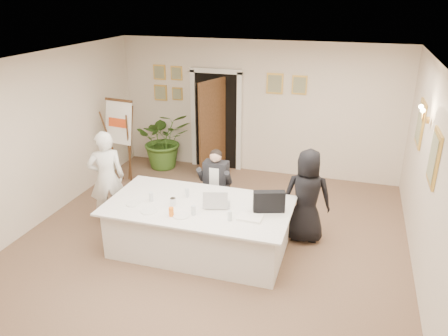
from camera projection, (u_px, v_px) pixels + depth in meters
name	position (u px, v px, depth m)	size (l,w,h in m)	color
floor	(203.00, 254.00, 6.60)	(7.00, 7.00, 0.00)	brown
ceiling	(199.00, 67.00, 5.54)	(6.00, 7.00, 0.02)	white
wall_back	(257.00, 109.00, 9.17)	(6.00, 0.10, 2.80)	#EFE2CA
wall_left	(22.00, 148.00, 6.88)	(0.10, 7.00, 2.80)	#EFE2CA
wall_right	(435.00, 196.00, 5.26)	(0.10, 7.00, 2.80)	#EFE2CA
doorway	(215.00, 124.00, 9.38)	(1.14, 0.86, 2.20)	black
pictures_back_wall	(221.00, 85.00, 9.19)	(3.40, 0.06, 0.80)	#E1B54D
pictures_right_wall	(426.00, 139.00, 6.20)	(0.06, 2.20, 0.80)	#E1B54D
wall_sconce	(425.00, 114.00, 6.08)	(0.20, 0.30, 0.24)	gold
conference_table	(199.00, 227.00, 6.58)	(2.72, 1.45, 0.78)	white
seated_man	(215.00, 186.00, 7.36)	(0.56, 0.59, 1.30)	black
flip_chart	(123.00, 145.00, 8.84)	(0.61, 0.41, 1.71)	#332210
standing_man	(107.00, 178.00, 7.24)	(0.59, 0.39, 1.63)	white
standing_woman	(307.00, 196.00, 6.73)	(0.74, 0.48, 1.51)	black
potted_palm	(164.00, 139.00, 9.65)	(1.17, 1.01, 1.29)	#3C6622
laptop	(218.00, 197.00, 6.36)	(0.36, 0.37, 0.28)	#B7BABC
laptop_bag	(269.00, 202.00, 6.17)	(0.45, 0.12, 0.31)	black
paper_stack	(250.00, 218.00, 6.03)	(0.33, 0.23, 0.03)	white
plate_left	(133.00, 204.00, 6.44)	(0.22, 0.22, 0.01)	white
plate_mid	(149.00, 211.00, 6.23)	(0.24, 0.24, 0.01)	white
plate_near	(181.00, 215.00, 6.11)	(0.24, 0.24, 0.01)	white
glass_a	(151.00, 197.00, 6.52)	(0.07, 0.07, 0.14)	silver
glass_b	(194.00, 210.00, 6.12)	(0.07, 0.07, 0.14)	silver
glass_c	(230.00, 216.00, 5.97)	(0.06, 0.06, 0.14)	silver
glass_d	(187.00, 193.00, 6.64)	(0.06, 0.06, 0.14)	silver
oj_glass	(171.00, 212.00, 6.08)	(0.07, 0.07, 0.13)	orange
steel_jug	(173.00, 202.00, 6.40)	(0.08, 0.08, 0.11)	silver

